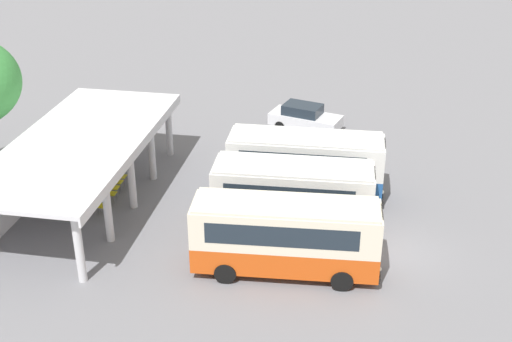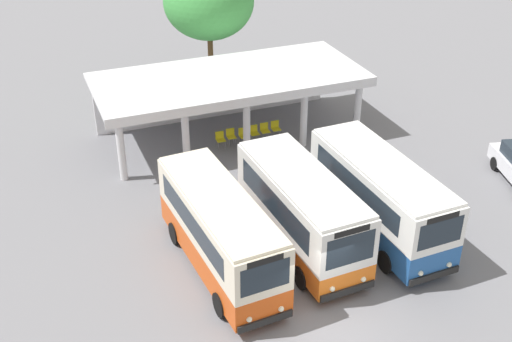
{
  "view_description": "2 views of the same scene",
  "coord_description": "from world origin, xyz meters",
  "px_view_note": "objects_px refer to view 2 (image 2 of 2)",
  "views": [
    {
      "loc": [
        -25.21,
        1.55,
        16.19
      ],
      "look_at": [
        2.77,
        6.57,
        1.96
      ],
      "focal_mm": 47.04,
      "sensor_mm": 36.0,
      "label": 1
    },
    {
      "loc": [
        -8.3,
        -14.17,
        15.5
      ],
      "look_at": [
        0.18,
        7.25,
        2.23
      ],
      "focal_mm": 45.57,
      "sensor_mm": 36.0,
      "label": 2
    }
  ],
  "objects_px": {
    "city_bus_second_in_row": "(301,209)",
    "waiting_chair_far_end_seat": "(276,127)",
    "city_bus_middle_cream": "(380,195)",
    "waiting_chair_second_from_end": "(231,135)",
    "waiting_chair_fourth_seat": "(254,132)",
    "city_bus_nearest_orange": "(220,230)",
    "waiting_chair_middle_seat": "(243,134)",
    "waiting_chair_end_by_column": "(220,138)",
    "waiting_chair_fifth_seat": "(265,129)"
  },
  "relations": [
    {
      "from": "city_bus_second_in_row",
      "to": "waiting_chair_far_end_seat",
      "type": "xyz_separation_m",
      "value": [
        2.92,
        9.34,
        -1.29
      ]
    },
    {
      "from": "city_bus_middle_cream",
      "to": "waiting_chair_second_from_end",
      "type": "height_order",
      "value": "city_bus_middle_cream"
    },
    {
      "from": "city_bus_middle_cream",
      "to": "waiting_chair_fourth_seat",
      "type": "xyz_separation_m",
      "value": [
        -1.67,
        9.46,
        -1.28
      ]
    },
    {
      "from": "city_bus_nearest_orange",
      "to": "city_bus_middle_cream",
      "type": "distance_m",
      "value": 6.7
    },
    {
      "from": "city_bus_nearest_orange",
      "to": "waiting_chair_fourth_seat",
      "type": "relative_size",
      "value": 9.0
    },
    {
      "from": "city_bus_nearest_orange",
      "to": "waiting_chair_middle_seat",
      "type": "relative_size",
      "value": 9.0
    },
    {
      "from": "city_bus_nearest_orange",
      "to": "waiting_chair_end_by_column",
      "type": "relative_size",
      "value": 9.0
    },
    {
      "from": "city_bus_second_in_row",
      "to": "waiting_chair_middle_seat",
      "type": "relative_size",
      "value": 8.49
    },
    {
      "from": "waiting_chair_fourth_seat",
      "to": "waiting_chair_fifth_seat",
      "type": "distance_m",
      "value": 0.62
    },
    {
      "from": "waiting_chair_fourth_seat",
      "to": "waiting_chair_far_end_seat",
      "type": "height_order",
      "value": "same"
    },
    {
      "from": "waiting_chair_middle_seat",
      "to": "waiting_chair_far_end_seat",
      "type": "height_order",
      "value": "same"
    },
    {
      "from": "city_bus_middle_cream",
      "to": "waiting_chair_fourth_seat",
      "type": "distance_m",
      "value": 9.7
    },
    {
      "from": "city_bus_second_in_row",
      "to": "city_bus_middle_cream",
      "type": "xyz_separation_m",
      "value": [
        3.35,
        -0.19,
        -0.01
      ]
    },
    {
      "from": "waiting_chair_fourth_seat",
      "to": "waiting_chair_fifth_seat",
      "type": "xyz_separation_m",
      "value": [
        0.62,
        0.04,
        0.0
      ]
    },
    {
      "from": "waiting_chair_middle_seat",
      "to": "waiting_chair_fifth_seat",
      "type": "xyz_separation_m",
      "value": [
        1.24,
        0.13,
        0.0
      ]
    },
    {
      "from": "waiting_chair_far_end_seat",
      "to": "city_bus_second_in_row",
      "type": "bearing_deg",
      "value": -107.39
    },
    {
      "from": "waiting_chair_middle_seat",
      "to": "waiting_chair_fifth_seat",
      "type": "distance_m",
      "value": 1.25
    },
    {
      "from": "city_bus_nearest_orange",
      "to": "waiting_chair_far_end_seat",
      "type": "xyz_separation_m",
      "value": [
        6.27,
        9.47,
        -1.27
      ]
    },
    {
      "from": "city_bus_nearest_orange",
      "to": "waiting_chair_end_by_column",
      "type": "xyz_separation_m",
      "value": [
        3.17,
        9.35,
        -1.27
      ]
    },
    {
      "from": "city_bus_second_in_row",
      "to": "waiting_chair_fifth_seat",
      "type": "relative_size",
      "value": 8.49
    },
    {
      "from": "city_bus_middle_cream",
      "to": "waiting_chair_far_end_seat",
      "type": "distance_m",
      "value": 9.62
    },
    {
      "from": "waiting_chair_middle_seat",
      "to": "waiting_chair_fourth_seat",
      "type": "bearing_deg",
      "value": 8.05
    },
    {
      "from": "waiting_chair_end_by_column",
      "to": "waiting_chair_middle_seat",
      "type": "distance_m",
      "value": 1.24
    },
    {
      "from": "waiting_chair_fourth_seat",
      "to": "waiting_chair_second_from_end",
      "type": "bearing_deg",
      "value": 176.93
    },
    {
      "from": "waiting_chair_fourth_seat",
      "to": "waiting_chair_fifth_seat",
      "type": "relative_size",
      "value": 1.0
    },
    {
      "from": "waiting_chair_fifth_seat",
      "to": "waiting_chair_second_from_end",
      "type": "bearing_deg",
      "value": 179.25
    },
    {
      "from": "waiting_chair_middle_seat",
      "to": "waiting_chair_far_end_seat",
      "type": "distance_m",
      "value": 1.87
    },
    {
      "from": "city_bus_nearest_orange",
      "to": "waiting_chair_fifth_seat",
      "type": "bearing_deg",
      "value": 59.13
    },
    {
      "from": "city_bus_second_in_row",
      "to": "waiting_chair_second_from_end",
      "type": "height_order",
      "value": "city_bus_second_in_row"
    },
    {
      "from": "city_bus_nearest_orange",
      "to": "waiting_chair_fourth_seat",
      "type": "distance_m",
      "value": 10.75
    },
    {
      "from": "city_bus_second_in_row",
      "to": "waiting_chair_second_from_end",
      "type": "bearing_deg",
      "value": 87.3
    },
    {
      "from": "waiting_chair_end_by_column",
      "to": "waiting_chair_second_from_end",
      "type": "bearing_deg",
      "value": 11.29
    },
    {
      "from": "waiting_chair_fifth_seat",
      "to": "waiting_chair_fourth_seat",
      "type": "bearing_deg",
      "value": -176.09
    },
    {
      "from": "city_bus_nearest_orange",
      "to": "city_bus_middle_cream",
      "type": "height_order",
      "value": "city_bus_middle_cream"
    },
    {
      "from": "waiting_chair_fifth_seat",
      "to": "city_bus_second_in_row",
      "type": "bearing_deg",
      "value": -103.88
    },
    {
      "from": "city_bus_second_in_row",
      "to": "waiting_chair_end_by_column",
      "type": "relative_size",
      "value": 8.49
    },
    {
      "from": "waiting_chair_far_end_seat",
      "to": "city_bus_middle_cream",
      "type": "bearing_deg",
      "value": -87.44
    },
    {
      "from": "city_bus_middle_cream",
      "to": "waiting_chair_fifth_seat",
      "type": "bearing_deg",
      "value": 96.28
    },
    {
      "from": "city_bus_second_in_row",
      "to": "waiting_chair_fourth_seat",
      "type": "height_order",
      "value": "city_bus_second_in_row"
    },
    {
      "from": "waiting_chair_middle_seat",
      "to": "waiting_chair_far_end_seat",
      "type": "bearing_deg",
      "value": 4.65
    },
    {
      "from": "waiting_chair_end_by_column",
      "to": "waiting_chair_second_from_end",
      "type": "height_order",
      "value": "same"
    },
    {
      "from": "city_bus_second_in_row",
      "to": "waiting_chair_fourth_seat",
      "type": "relative_size",
      "value": 8.49
    },
    {
      "from": "waiting_chair_second_from_end",
      "to": "waiting_chair_fourth_seat",
      "type": "distance_m",
      "value": 1.24
    },
    {
      "from": "city_bus_nearest_orange",
      "to": "waiting_chair_second_from_end",
      "type": "relative_size",
      "value": 9.0
    },
    {
      "from": "waiting_chair_fifth_seat",
      "to": "waiting_chair_far_end_seat",
      "type": "height_order",
      "value": "same"
    },
    {
      "from": "waiting_chair_fourth_seat",
      "to": "city_bus_middle_cream",
      "type": "bearing_deg",
      "value": -80.01
    },
    {
      "from": "city_bus_nearest_orange",
      "to": "waiting_chair_second_from_end",
      "type": "bearing_deg",
      "value": 68.21
    },
    {
      "from": "waiting_chair_middle_seat",
      "to": "waiting_chair_fourth_seat",
      "type": "xyz_separation_m",
      "value": [
        0.62,
        0.09,
        0.0
      ]
    },
    {
      "from": "waiting_chair_second_from_end",
      "to": "waiting_chair_end_by_column",
      "type": "bearing_deg",
      "value": -168.71
    },
    {
      "from": "waiting_chair_end_by_column",
      "to": "city_bus_middle_cream",
      "type": "bearing_deg",
      "value": -69.44
    }
  ]
}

